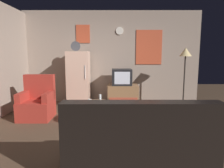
% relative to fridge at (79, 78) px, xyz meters
% --- Properties ---
extents(ground_plane, '(12.00, 12.00, 0.00)m').
position_rel_fridge_xyz_m(ground_plane, '(0.93, -2.00, -0.75)').
color(ground_plane, '#4C3828').
extents(wall_with_art, '(5.20, 0.12, 2.68)m').
position_rel_fridge_xyz_m(wall_with_art, '(0.94, 0.45, 0.59)').
color(wall_with_art, gray).
rests_on(wall_with_art, ground_plane).
extents(fridge, '(0.60, 0.62, 1.77)m').
position_rel_fridge_xyz_m(fridge, '(0.00, 0.00, 0.00)').
color(fridge, beige).
rests_on(fridge, ground_plane).
extents(tv_stand, '(0.84, 0.53, 0.58)m').
position_rel_fridge_xyz_m(tv_stand, '(1.24, -0.09, -0.47)').
color(tv_stand, '#8E6642').
rests_on(tv_stand, ground_plane).
extents(crt_tv, '(0.54, 0.51, 0.44)m').
position_rel_fridge_xyz_m(crt_tv, '(1.21, -0.09, 0.04)').
color(crt_tv, black).
rests_on(crt_tv, tv_stand).
extents(standing_lamp, '(0.32, 0.32, 1.59)m').
position_rel_fridge_xyz_m(standing_lamp, '(2.85, -0.36, 0.60)').
color(standing_lamp, '#332D28').
rests_on(standing_lamp, ground_plane).
extents(coffee_table, '(0.72, 0.72, 0.45)m').
position_rel_fridge_xyz_m(coffee_table, '(0.63, -1.72, -0.53)').
color(coffee_table, '#8E6642').
rests_on(coffee_table, ground_plane).
extents(wine_glass, '(0.05, 0.05, 0.15)m').
position_rel_fridge_xyz_m(wine_glass, '(0.69, -1.59, -0.23)').
color(wine_glass, silver).
rests_on(wine_glass, coffee_table).
extents(mug_ceramic_white, '(0.08, 0.08, 0.09)m').
position_rel_fridge_xyz_m(mug_ceramic_white, '(0.50, -1.76, -0.26)').
color(mug_ceramic_white, silver).
rests_on(mug_ceramic_white, coffee_table).
extents(mug_ceramic_tan, '(0.08, 0.08, 0.09)m').
position_rel_fridge_xyz_m(mug_ceramic_tan, '(0.59, -1.84, -0.26)').
color(mug_ceramic_tan, tan).
rests_on(mug_ceramic_tan, coffee_table).
extents(armchair, '(0.68, 0.68, 0.96)m').
position_rel_fridge_xyz_m(armchair, '(-0.74, -1.23, -0.42)').
color(armchair, '#A52D23').
rests_on(armchair, ground_plane).
extents(couch, '(1.70, 0.80, 0.92)m').
position_rel_fridge_xyz_m(couch, '(1.25, -3.34, -0.44)').
color(couch, black).
rests_on(couch, ground_plane).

